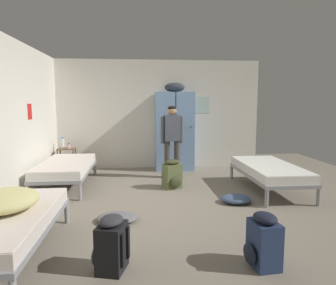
% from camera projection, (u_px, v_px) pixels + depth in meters
% --- Properties ---
extents(ground_plane, '(9.03, 9.03, 0.00)m').
position_uv_depth(ground_plane, '(170.00, 203.00, 5.10)').
color(ground_plane, gray).
extents(room_backdrop, '(4.99, 5.70, 2.63)m').
position_uv_depth(room_backdrop, '(96.00, 118.00, 6.14)').
color(room_backdrop, silver).
rests_on(room_backdrop, ground_plane).
extents(locker_bank, '(0.90, 0.55, 2.07)m').
position_uv_depth(locker_bank, '(174.00, 129.00, 7.52)').
color(locker_bank, '#7A9ECC').
rests_on(locker_bank, ground_plane).
extents(shelf_unit, '(0.38, 0.30, 0.57)m').
position_uv_depth(shelf_unit, '(67.00, 158.00, 7.23)').
color(shelf_unit, brown).
rests_on(shelf_unit, ground_plane).
extents(bed_right, '(0.90, 1.90, 0.49)m').
position_uv_depth(bed_right, '(269.00, 170.00, 5.77)').
color(bed_right, gray).
rests_on(bed_right, ground_plane).
extents(bed_left_rear, '(0.90, 1.90, 0.49)m').
position_uv_depth(bed_left_rear, '(66.00, 167.00, 6.05)').
color(bed_left_rear, gray).
rests_on(bed_left_rear, ground_plane).
extents(bed_left_front, '(0.90, 1.90, 0.49)m').
position_uv_depth(bed_left_front, '(4.00, 223.00, 3.26)').
color(bed_left_front, gray).
rests_on(bed_left_front, ground_plane).
extents(bedding_heap, '(0.66, 0.74, 0.22)m').
position_uv_depth(bedding_heap, '(6.00, 200.00, 3.31)').
color(bedding_heap, '#D1C67F').
rests_on(bedding_heap, bed_left_front).
extents(person_traveler, '(0.48, 0.24, 1.54)m').
position_uv_depth(person_traveler, '(172.00, 135.00, 6.69)').
color(person_traveler, '#3D3833').
rests_on(person_traveler, ground_plane).
extents(water_bottle, '(0.07, 0.07, 0.25)m').
position_uv_depth(water_bottle, '(63.00, 143.00, 7.20)').
color(water_bottle, white).
rests_on(water_bottle, shelf_unit).
extents(lotion_bottle, '(0.05, 0.05, 0.13)m').
position_uv_depth(lotion_bottle, '(69.00, 146.00, 7.17)').
color(lotion_bottle, beige).
rests_on(lotion_bottle, shelf_unit).
extents(backpack_olive, '(0.39, 0.40, 0.55)m').
position_uv_depth(backpack_olive, '(172.00, 175.00, 5.94)').
color(backpack_olive, '#566038').
rests_on(backpack_olive, ground_plane).
extents(backpack_navy, '(0.36, 0.34, 0.55)m').
position_uv_depth(backpack_navy, '(263.00, 241.00, 3.10)').
color(backpack_navy, navy).
rests_on(backpack_navy, ground_plane).
extents(backpack_black, '(0.39, 0.37, 0.55)m').
position_uv_depth(backpack_black, '(111.00, 244.00, 3.04)').
color(backpack_black, black).
rests_on(backpack_black, ground_plane).
extents(clothes_pile_grey, '(0.55, 0.48, 0.09)m').
position_uv_depth(clothes_pile_grey, '(117.00, 218.00, 4.32)').
color(clothes_pile_grey, slate).
rests_on(clothes_pile_grey, ground_plane).
extents(clothes_pile_denim, '(0.49, 0.41, 0.13)m').
position_uv_depth(clothes_pile_denim, '(236.00, 199.00, 5.10)').
color(clothes_pile_denim, '#42567A').
rests_on(clothes_pile_denim, ground_plane).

